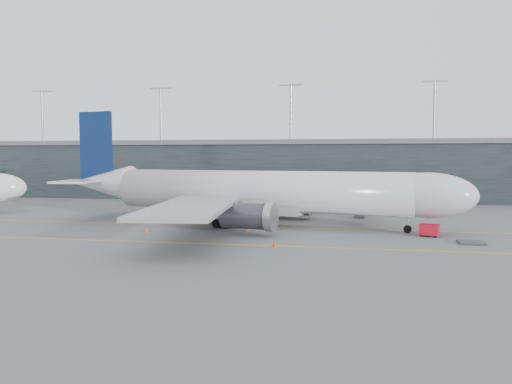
# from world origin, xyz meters

# --- Properties ---
(ground) EXTENTS (320.00, 320.00, 0.00)m
(ground) POSITION_xyz_m (0.00, 0.00, 0.00)
(ground) COLOR #515156
(ground) RESTS_ON ground
(taxiline_a) EXTENTS (160.00, 0.25, 0.02)m
(taxiline_a) POSITION_xyz_m (0.00, -4.00, 0.01)
(taxiline_a) COLOR orange
(taxiline_a) RESTS_ON ground
(taxiline_b) EXTENTS (160.00, 0.25, 0.02)m
(taxiline_b) POSITION_xyz_m (0.00, -20.00, 0.01)
(taxiline_b) COLOR orange
(taxiline_b) RESTS_ON ground
(taxiline_lead_main) EXTENTS (0.25, 60.00, 0.02)m
(taxiline_lead_main) POSITION_xyz_m (5.00, 20.00, 0.01)
(taxiline_lead_main) COLOR orange
(taxiline_lead_main) RESTS_ON ground
(terminal) EXTENTS (240.00, 36.00, 29.00)m
(terminal) POSITION_xyz_m (-0.00, 58.00, 7.62)
(terminal) COLOR black
(terminal) RESTS_ON ground
(main_aircraft) EXTENTS (67.56, 62.69, 19.01)m
(main_aircraft) POSITION_xyz_m (4.99, -2.09, 5.33)
(main_aircraft) COLOR silver
(main_aircraft) RESTS_ON ground
(jet_bridge) EXTENTS (6.20, 42.69, 6.02)m
(jet_bridge) POSITION_xyz_m (22.13, 23.19, 4.51)
(jet_bridge) COLOR #302F35
(jet_bridge) RESTS_ON ground
(gse_cart) EXTENTS (2.87, 2.31, 1.70)m
(gse_cart) POSITION_xyz_m (30.47, -9.09, 0.95)
(gse_cart) COLOR red
(gse_cart) RESTS_ON ground
(baggage_dolly) EXTENTS (3.17, 2.54, 0.32)m
(baggage_dolly) POSITION_xyz_m (34.77, -14.09, 0.19)
(baggage_dolly) COLOR #37383C
(baggage_dolly) RESTS_ON ground
(uld_a) EXTENTS (2.20, 1.80, 1.91)m
(uld_a) POSITION_xyz_m (-6.19, 10.01, 1.00)
(uld_a) COLOR #3A3A3F
(uld_a) RESTS_ON ground
(uld_b) EXTENTS (2.44, 2.05, 2.03)m
(uld_b) POSITION_xyz_m (-1.87, 11.43, 1.07)
(uld_b) COLOR #3A3A3F
(uld_b) RESTS_ON ground
(uld_c) EXTENTS (2.29, 1.98, 1.84)m
(uld_c) POSITION_xyz_m (1.20, 10.00, 0.96)
(uld_c) COLOR #3A3A3F
(uld_c) RESTS_ON ground
(cone_nose) EXTENTS (0.46, 0.46, 0.73)m
(cone_nose) POSITION_xyz_m (32.20, -5.64, 0.37)
(cone_nose) COLOR orange
(cone_nose) RESTS_ON ground
(cone_wing_stbd) EXTENTS (0.49, 0.49, 0.78)m
(cone_wing_stbd) POSITION_xyz_m (10.75, -20.73, 0.39)
(cone_wing_stbd) COLOR red
(cone_wing_stbd) RESTS_ON ground
(cone_wing_port) EXTENTS (0.40, 0.40, 0.63)m
(cone_wing_port) POSITION_xyz_m (8.53, 9.52, 0.32)
(cone_wing_port) COLOR orange
(cone_wing_port) RESTS_ON ground
(cone_tail) EXTENTS (0.47, 0.47, 0.75)m
(cone_tail) POSITION_xyz_m (-9.13, -12.28, 0.37)
(cone_tail) COLOR orange
(cone_tail) RESTS_ON ground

